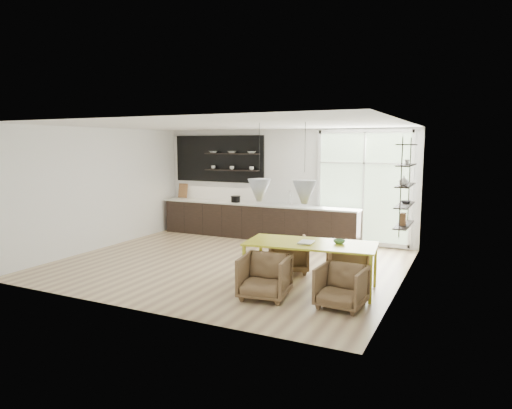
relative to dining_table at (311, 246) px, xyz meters
name	(u,v)px	position (x,y,z in m)	size (l,w,h in m)	color
room	(275,191)	(-1.52, 1.94, 0.70)	(7.02, 6.01, 2.91)	#D2B889
kitchen_run	(255,216)	(-2.79, 3.53, -0.16)	(5.54, 0.69, 2.75)	black
right_shelving	(405,188)	(1.26, 2.02, 0.89)	(0.26, 1.22, 1.90)	black
dining_table	(311,246)	(0.00, 0.00, 0.00)	(2.33, 1.25, 0.81)	gold
armchair_back_left	(288,254)	(-0.75, 0.84, -0.41)	(0.75, 0.77, 0.70)	brown
armchair_back_right	(347,262)	(0.42, 0.88, -0.44)	(0.68, 0.70, 0.64)	brown
armchair_front_left	(265,277)	(-0.51, -0.80, -0.40)	(0.77, 0.79, 0.72)	brown
armchair_front_right	(341,287)	(0.74, -0.69, -0.43)	(0.70, 0.72, 0.66)	brown
wire_stool	(247,271)	(-1.09, -0.27, -0.51)	(0.30, 0.30, 0.38)	black
table_book	(299,242)	(-0.18, -0.07, 0.07)	(0.24, 0.33, 0.03)	white
table_bowl	(339,242)	(0.46, 0.16, 0.09)	(0.21, 0.21, 0.06)	#578D55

